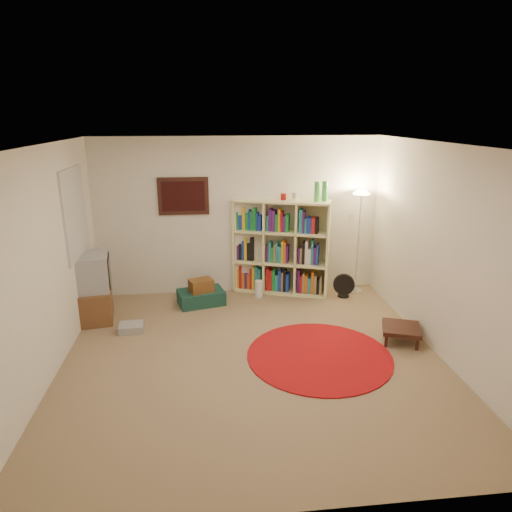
# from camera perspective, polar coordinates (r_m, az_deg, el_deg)

# --- Properties ---
(room) EXTENTS (4.54, 4.54, 2.54)m
(room) POSITION_cam_1_polar(r_m,az_deg,el_deg) (5.15, -1.04, -0.15)
(room) COLOR #8F7454
(room) RESTS_ON ground
(bookshelf) EXTENTS (1.59, 0.91, 1.83)m
(bookshelf) POSITION_cam_1_polar(r_m,az_deg,el_deg) (7.39, 3.01, 1.02)
(bookshelf) COLOR #FFF9AA
(bookshelf) RESTS_ON ground
(floor_lamp) EXTENTS (0.42, 0.42, 1.69)m
(floor_lamp) POSITION_cam_1_polar(r_m,az_deg,el_deg) (7.37, 12.93, 5.85)
(floor_lamp) COLOR white
(floor_lamp) RESTS_ON ground
(floor_fan) EXTENTS (0.34, 0.22, 0.39)m
(floor_fan) POSITION_cam_1_polar(r_m,az_deg,el_deg) (7.42, 10.92, -3.67)
(floor_fan) COLOR black
(floor_fan) RESTS_ON ground
(tv_stand) EXTENTS (0.56, 0.73, 0.96)m
(tv_stand) POSITION_cam_1_polar(r_m,az_deg,el_deg) (6.82, -19.62, -3.86)
(tv_stand) COLOR brown
(tv_stand) RESTS_ON ground
(dvd_box) EXTENTS (0.33, 0.28, 0.10)m
(dvd_box) POSITION_cam_1_polar(r_m,az_deg,el_deg) (6.46, -15.32, -8.62)
(dvd_box) COLOR #A5A5AA
(dvd_box) RESTS_ON ground
(suitcase) EXTENTS (0.77, 0.60, 0.22)m
(suitcase) POSITION_cam_1_polar(r_m,az_deg,el_deg) (7.11, -6.87, -5.13)
(suitcase) COLOR #163C33
(suitcase) RESTS_ON ground
(wicker_basket) EXTENTS (0.40, 0.35, 0.19)m
(wicker_basket) POSITION_cam_1_polar(r_m,az_deg,el_deg) (7.00, -6.88, -3.68)
(wicker_basket) COLOR brown
(wicker_basket) RESTS_ON suitcase
(paper_towel) EXTENTS (0.13, 0.13, 0.27)m
(paper_towel) POSITION_cam_1_polar(r_m,az_deg,el_deg) (7.33, 0.36, -4.12)
(paper_towel) COLOR white
(paper_towel) RESTS_ON ground
(red_rug) EXTENTS (1.75, 1.75, 0.02)m
(red_rug) POSITION_cam_1_polar(r_m,az_deg,el_deg) (5.71, 7.90, -12.23)
(red_rug) COLOR #9A0B0F
(red_rug) RESTS_ON ground
(side_table) EXTENTS (0.59, 0.59, 0.21)m
(side_table) POSITION_cam_1_polar(r_m,az_deg,el_deg) (6.20, 17.71, -8.68)
(side_table) COLOR black
(side_table) RESTS_ON ground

